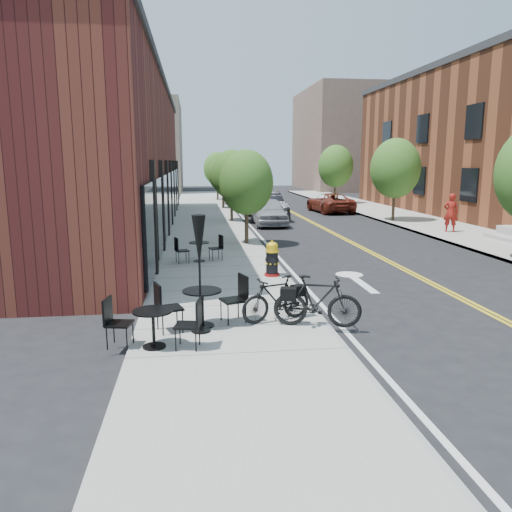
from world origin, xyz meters
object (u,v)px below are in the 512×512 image
patio_umbrella (199,249)px  parked_car_far (330,203)px  bistro_set_c (199,249)px  parked_car_a (269,211)px  bistro_set_a (153,323)px  parked_car_b (266,205)px  bistro_set_b (202,303)px  fire_hydrant (272,259)px  bicycle_right (317,301)px  pedestrian (451,213)px  bicycle_left (276,299)px  parked_car_c (240,197)px

patio_umbrella → parked_car_far: bearing=68.8°
bistro_set_c → parked_car_a: size_ratio=0.37×
bistro_set_a → parked_car_a: bearing=85.9°
patio_umbrella → parked_car_b: bearing=78.2°
bistro_set_b → patio_umbrella: patio_umbrella is taller
fire_hydrant → bicycle_right: bearing=-62.8°
bistro_set_b → patio_umbrella: (-0.04, -0.32, 1.17)m
bistro_set_c → parked_car_b: parked_car_b is taller
pedestrian → parked_car_a: bearing=-7.1°
bicycle_left → bicycle_right: bicycle_right is taller
fire_hydrant → bicycle_left: (-0.58, -4.22, -0.01)m
bistro_set_a → parked_car_b: 21.82m
bicycle_right → parked_car_far: bearing=-0.9°
bicycle_left → parked_car_c: size_ratio=0.30×
bistro_set_a → bistro_set_c: size_ratio=1.06×
parked_car_a → bistro_set_b: bearing=-101.9°
patio_umbrella → parked_car_c: (3.47, 28.60, -1.02)m
pedestrian → bistro_set_a: bearing=68.9°
parked_car_far → pedestrian: size_ratio=2.57×
fire_hydrant → parked_car_a: size_ratio=0.24×
bistro_set_c → parked_car_far: (9.13, 16.61, 0.11)m
parked_car_far → bistro_set_b: bearing=63.4°
bistro_set_a → parked_car_b: parked_car_b is taller
bicycle_left → parked_car_a: parked_car_a is taller
bicycle_left → parked_car_a: (2.41, 16.98, 0.14)m
fire_hydrant → patio_umbrella: 5.32m
bistro_set_a → parked_car_c: size_ratio=0.33×
fire_hydrant → parked_car_c: 23.92m
parked_car_c → parked_car_b: bearing=-90.5°
bicycle_left → parked_car_a: 17.15m
bicycle_right → parked_car_b: (1.90, 20.45, 0.16)m
parked_car_c → parked_car_far: 7.50m
bistro_set_a → pedestrian: (12.97, 13.62, 0.46)m
fire_hydrant → parked_car_c: size_ratio=0.20×
bicycle_left → bistro_set_c: (-1.53, 6.65, -0.05)m
patio_umbrella → parked_car_a: size_ratio=0.53×
bistro_set_a → parked_car_a: parked_car_a is taller
bicycle_right → patio_umbrella: bearing=105.4°
parked_car_b → bistro_set_c: bearing=-113.1°
patio_umbrella → parked_car_c: bearing=83.1°
bistro_set_c → parked_car_b: 13.97m
bistro_set_b → parked_car_c: size_ratio=0.36×
bistro_set_a → bistro_set_c: (0.93, 7.89, -0.03)m
bistro_set_c → patio_umbrella: (-0.07, -7.14, 1.24)m
bicycle_left → bistro_set_c: bearing=173.3°
bicycle_right → parked_car_b: bearing=9.9°
bicycle_left → parked_car_a: bearing=152.3°
fire_hydrant → bicycle_right: (0.19, -4.70, 0.04)m
patio_umbrella → bistro_set_b: bearing=82.4°
parked_car_far → pedestrian: 11.27m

